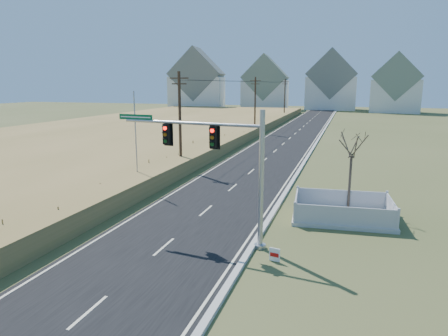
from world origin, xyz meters
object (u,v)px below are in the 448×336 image
(fence_enclosure, at_px, (342,215))
(flagpole, at_px, (136,150))
(open_sign, at_px, (275,255))
(traffic_signal_mast, at_px, (226,161))
(bare_tree, at_px, (352,143))

(fence_enclosure, xyz_separation_m, flagpole, (-15.24, 2.74, 2.68))
(open_sign, distance_m, flagpole, 16.04)
(traffic_signal_mast, height_order, bare_tree, traffic_signal_mast)
(fence_enclosure, distance_m, flagpole, 15.71)
(traffic_signal_mast, bearing_deg, fence_enclosure, 51.61)
(fence_enclosure, bearing_deg, traffic_signal_mast, -140.42)
(traffic_signal_mast, relative_size, fence_enclosure, 1.39)
(open_sign, height_order, bare_tree, bare_tree)
(open_sign, xyz_separation_m, flagpole, (-12.46, 9.75, 2.62))
(bare_tree, bearing_deg, flagpole, 176.29)
(traffic_signal_mast, relative_size, flagpole, 1.14)
(fence_enclosure, bearing_deg, bare_tree, 74.78)
(traffic_signal_mast, distance_m, fence_enclosure, 8.73)
(traffic_signal_mast, distance_m, flagpole, 12.75)
(traffic_signal_mast, bearing_deg, bare_tree, 57.89)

